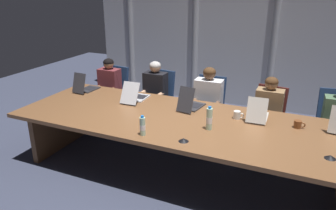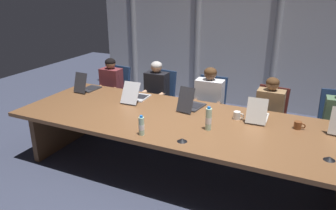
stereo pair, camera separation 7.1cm
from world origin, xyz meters
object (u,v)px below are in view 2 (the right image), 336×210
object	(u,v)px
laptop_right_mid	(258,115)
office_chair_center	(208,116)
conference_mic_left_side	(182,140)
conference_mic_middle	(329,158)
laptop_left_mid	(136,96)
person_left_mid	(154,94)
person_center	(208,101)
coffee_mug_near	(237,115)
laptop_center	(191,104)
office_chair_right_end	(334,137)
office_chair_right_mid	(266,126)
water_bottle_primary	(141,126)
laptop_left_end	(87,87)
office_chair_left_mid	(159,107)
office_chair_left_end	(114,100)
person_left_end	(109,88)
person_right_mid	(268,113)
water_bottle_secondary	(209,119)
coffee_mug_far	(298,125)

from	to	relation	value
laptop_right_mid	office_chair_center	world-z (taller)	laptop_right_mid
conference_mic_left_side	conference_mic_middle	size ratio (longest dim) A/B	1.00
laptop_left_mid	conference_mic_left_side	world-z (taller)	laptop_left_mid
person_left_mid	person_center	xyz separation A→B (m)	(0.89, 0.01, 0.01)
person_left_mid	conference_mic_left_side	xyz separation A→B (m)	(1.12, -1.52, 0.10)
coffee_mug_near	conference_mic_left_side	xyz separation A→B (m)	(-0.38, -0.85, -0.03)
laptop_center	office_chair_right_end	bearing A→B (deg)	-59.63
conference_mic_left_side	conference_mic_middle	bearing A→B (deg)	9.40
office_chair_center	office_chair_right_mid	bearing A→B (deg)	90.14
water_bottle_primary	laptop_left_end	bearing A→B (deg)	146.50
laptop_right_mid	laptop_left_mid	bearing A→B (deg)	87.26
laptop_left_end	office_chair_left_mid	world-z (taller)	laptop_left_end
laptop_left_mid	office_chair_left_end	xyz separation A→B (m)	(-0.90, 0.74, -0.44)
person_left_end	person_right_mid	xyz separation A→B (m)	(2.65, 0.00, -0.01)
office_chair_left_end	water_bottle_primary	size ratio (longest dim) A/B	4.08
person_left_mid	water_bottle_primary	world-z (taller)	person_left_mid
office_chair_left_mid	water_bottle_secondary	size ratio (longest dim) A/B	3.42
coffee_mug_near	laptop_left_mid	bearing A→B (deg)	176.42
office_chair_right_end	coffee_mug_near	world-z (taller)	office_chair_right_end
person_left_end	person_right_mid	distance (m)	2.65
office_chair_right_mid	conference_mic_left_side	xyz separation A→B (m)	(-0.63, -1.67, 0.41)
office_chair_left_mid	office_chair_right_end	distance (m)	2.65
office_chair_right_mid	conference_mic_middle	size ratio (longest dim) A/B	8.14
office_chair_left_end	water_bottle_primary	xyz separation A→B (m)	(1.54, -1.71, 0.48)
laptop_left_end	water_bottle_primary	world-z (taller)	laptop_left_end
water_bottle_primary	conference_mic_left_side	bearing A→B (deg)	4.63
laptop_left_mid	person_left_mid	world-z (taller)	person_left_mid
conference_mic_middle	laptop_right_mid	bearing A→B (deg)	138.77
office_chair_left_end	conference_mic_middle	size ratio (longest dim) A/B	8.45
laptop_right_mid	person_left_mid	xyz separation A→B (m)	(-1.72, 0.58, -0.14)
office_chair_left_end	office_chair_right_end	size ratio (longest dim) A/B	0.97
laptop_left_mid	person_left_mid	size ratio (longest dim) A/B	0.44
office_chair_right_mid	coffee_mug_near	size ratio (longest dim) A/B	6.77
water_bottle_primary	water_bottle_secondary	xyz separation A→B (m)	(0.62, 0.44, 0.02)
coffee_mug_far	conference_mic_left_side	xyz separation A→B (m)	(-1.08, -0.86, -0.03)
office_chair_center	person_right_mid	bearing A→B (deg)	80.10
laptop_right_mid	coffee_mug_far	size ratio (longest dim) A/B	3.39
conference_mic_middle	coffee_mug_far	bearing A→B (deg)	117.92
person_right_mid	conference_mic_middle	distance (m)	1.49
office_chair_right_mid	laptop_center	bearing A→B (deg)	-40.47
person_center	person_right_mid	bearing A→B (deg)	87.36
laptop_center	laptop_right_mid	distance (m)	0.87
laptop_center	office_chair_left_mid	distance (m)	1.22
laptop_center	person_left_mid	bearing A→B (deg)	63.46
office_chair_left_end	person_left_mid	xyz separation A→B (m)	(0.89, -0.16, 0.29)
laptop_right_mid	laptop_left_end	bearing A→B (deg)	86.21
laptop_right_mid	office_chair_left_mid	xyz separation A→B (m)	(-1.73, 0.74, -0.43)
office_chair_left_end	coffee_mug_near	world-z (taller)	office_chair_left_end
water_bottle_secondary	person_left_end	bearing A→B (deg)	152.61
office_chair_center	person_left_mid	distance (m)	0.93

